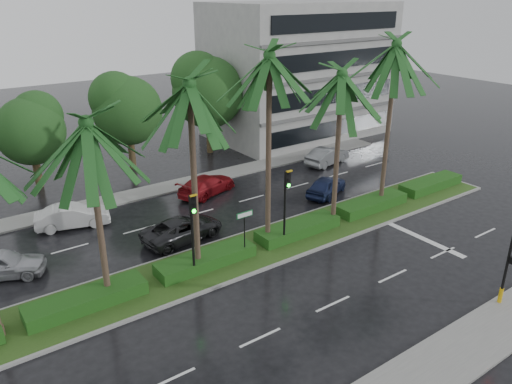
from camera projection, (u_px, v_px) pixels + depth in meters
ground at (266, 258)px, 25.96m from camera, size 120.00×120.00×0.00m
near_sidewalk at (432, 370)px, 18.25m from camera, size 40.00×2.40×0.12m
far_sidewalk at (164, 188)px, 34.98m from camera, size 40.00×2.00×0.12m
median at (255, 249)px, 26.68m from camera, size 36.00×4.00×0.15m
hedge at (255, 243)px, 26.54m from camera, size 35.20×1.40×0.60m
lane_markings at (315, 245)px, 27.27m from camera, size 34.00×13.06×0.01m
palm_row at (232, 95)px, 22.86m from camera, size 26.30×4.20×10.77m
signal_near at (511, 256)px, 21.17m from camera, size 0.34×0.45×4.36m
signal_median_left at (193, 224)px, 22.90m from camera, size 0.34×0.42×4.36m
signal_median_right at (286, 197)px, 25.86m from camera, size 0.34×0.42×4.36m
street_sign at (245, 223)px, 24.98m from camera, size 0.95×0.09×2.60m
bg_trees at (147, 103)px, 38.26m from camera, size 33.09×5.88×8.49m
building at (298, 70)px, 46.42m from camera, size 16.00×10.00×12.00m
car_silver at (1, 264)px, 24.06m from camera, size 3.23×4.42×1.40m
car_white at (72, 216)px, 29.17m from camera, size 2.48×4.40×1.37m
car_darkgrey at (183, 229)px, 27.70m from camera, size 2.75×4.93×1.30m
car_red at (207, 185)px, 33.91m from camera, size 3.26×4.94×1.33m
car_blue at (326, 186)px, 33.75m from camera, size 2.91×4.15×1.31m
car_grey at (327, 156)px, 39.72m from camera, size 2.30×4.41×1.38m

